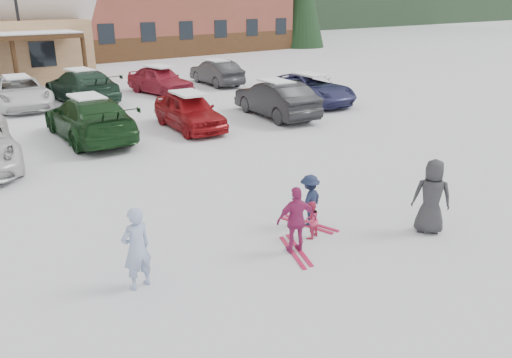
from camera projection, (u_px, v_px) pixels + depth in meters
ground at (274, 239)px, 10.60m from camera, size 160.00×160.00×0.00m
lamp_post at (19, 22)px, 27.45m from camera, size 0.50×0.25×6.25m
adult_skier at (136, 248)px, 8.59m from camera, size 0.60×0.43×1.52m
toddler_red at (311, 220)px, 10.51m from camera, size 0.47×0.40×0.83m
child_navy at (309, 200)px, 11.05m from camera, size 0.85×0.62×1.19m
skis_child_navy at (309, 224)px, 11.25m from camera, size 0.55×1.40×0.03m
child_magenta at (297, 220)px, 9.83m from camera, size 0.88×0.62×1.39m
skis_child_magenta at (296, 251)px, 10.07m from camera, size 0.71×1.37×0.03m
bystander_dark at (432, 197)px, 10.66m from camera, size 0.91×0.95×1.64m
parked_car_3 at (89, 118)px, 17.81m from camera, size 2.46×5.45×1.55m
parked_car_4 at (189, 111)px, 19.24m from camera, size 2.11×4.27×1.40m
parked_car_5 at (276, 99)px, 21.18m from camera, size 2.25×4.83×1.53m
parked_car_6 at (310, 89)px, 23.96m from camera, size 2.58×5.12×1.39m
parked_car_10 at (19, 92)px, 23.03m from camera, size 2.78×5.32×1.43m
parked_car_11 at (82, 86)px, 24.20m from camera, size 2.39×5.48×1.57m
parked_car_12 at (160, 80)px, 26.30m from camera, size 2.33×4.45×1.44m
parked_car_13 at (216, 73)px, 29.05m from camera, size 1.87×4.38×1.41m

